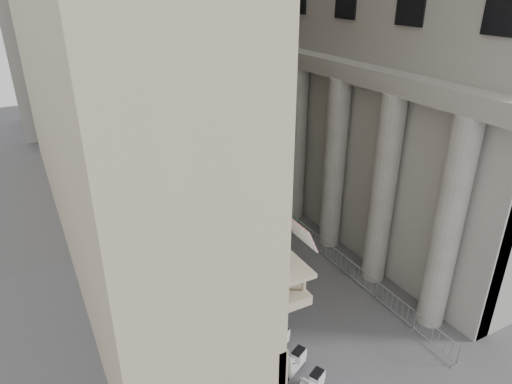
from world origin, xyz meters
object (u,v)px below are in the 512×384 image
Objects in this scene: info_kiosk at (179,204)px; pedestrian_b at (175,152)px; security_tent at (167,188)px; street_lamp at (178,156)px; pedestrian_a at (191,163)px.

pedestrian_b is at bearing 89.00° from info_kiosk.
street_lamp is (1.20, 1.10, 1.62)m from security_tent.
street_lamp is at bearing 42.36° from security_tent.
pedestrian_b is at bearing 69.51° from security_tent.
pedestrian_b is (-0.42, 3.06, 0.07)m from pedestrian_a.
street_lamp reaches higher than pedestrian_b.
pedestrian_b is (2.74, 9.44, -3.22)m from street_lamp.
pedestrian_a is at bearing 59.75° from security_tent.
pedestrian_b reaches higher than pedestrian_a.
pedestrian_a is at bearing 58.96° from street_lamp.
security_tent is 1.91× the size of info_kiosk.
street_lamp is 3.90× the size of pedestrian_a.
street_lamp is 10.34m from pedestrian_b.
pedestrian_a is at bearing 79.41° from info_kiosk.
security_tent is at bearing -133.97° from info_kiosk.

